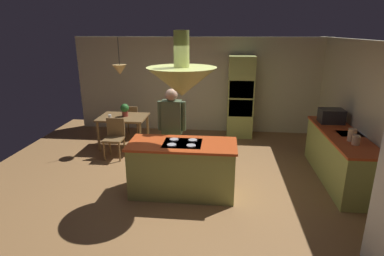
# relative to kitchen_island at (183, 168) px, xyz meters

# --- Properties ---
(ground) EXTENTS (8.16, 8.16, 0.00)m
(ground) POSITION_rel_kitchen_island_xyz_m (0.00, 0.20, -0.46)
(ground) COLOR #9E7042
(wall_back) EXTENTS (6.80, 0.10, 2.55)m
(wall_back) POSITION_rel_kitchen_island_xyz_m (0.00, 3.65, 0.81)
(wall_back) COLOR beige
(wall_back) RESTS_ON ground
(wall_right) EXTENTS (0.10, 7.20, 2.55)m
(wall_right) POSITION_rel_kitchen_island_xyz_m (3.25, 0.60, 0.81)
(wall_right) COLOR beige
(wall_right) RESTS_ON ground
(kitchen_island) EXTENTS (1.81, 0.81, 0.94)m
(kitchen_island) POSITION_rel_kitchen_island_xyz_m (0.00, 0.00, 0.00)
(kitchen_island) COLOR #A8B259
(kitchen_island) RESTS_ON ground
(counter_run_right) EXTENTS (0.73, 2.37, 0.92)m
(counter_run_right) POSITION_rel_kitchen_island_xyz_m (2.84, 0.80, 0.01)
(counter_run_right) COLOR #A8B259
(counter_run_right) RESTS_ON ground
(oven_tower) EXTENTS (0.66, 0.62, 2.10)m
(oven_tower) POSITION_rel_kitchen_island_xyz_m (1.10, 3.24, 0.59)
(oven_tower) COLOR #A8B259
(oven_tower) RESTS_ON ground
(dining_table) EXTENTS (1.11, 0.84, 0.76)m
(dining_table) POSITION_rel_kitchen_island_xyz_m (-1.70, 2.10, 0.19)
(dining_table) COLOR brown
(dining_table) RESTS_ON ground
(person_at_island) EXTENTS (0.53, 0.23, 1.71)m
(person_at_island) POSITION_rel_kitchen_island_xyz_m (-0.29, 0.68, 0.52)
(person_at_island) COLOR tan
(person_at_island) RESTS_ON ground
(range_hood) EXTENTS (1.10, 1.10, 1.00)m
(range_hood) POSITION_rel_kitchen_island_xyz_m (0.00, -0.00, 1.51)
(range_hood) COLOR #A8B259
(pendant_light_over_table) EXTENTS (0.32, 0.32, 0.82)m
(pendant_light_over_table) POSITION_rel_kitchen_island_xyz_m (-1.70, 2.10, 1.40)
(pendant_light_over_table) COLOR #E0B266
(chair_facing_island) EXTENTS (0.40, 0.40, 0.87)m
(chair_facing_island) POSITION_rel_kitchen_island_xyz_m (-1.70, 1.46, 0.04)
(chair_facing_island) COLOR brown
(chair_facing_island) RESTS_ON ground
(chair_by_back_wall) EXTENTS (0.40, 0.40, 0.87)m
(chair_by_back_wall) POSITION_rel_kitchen_island_xyz_m (-1.70, 2.74, 0.04)
(chair_by_back_wall) COLOR brown
(chair_by_back_wall) RESTS_ON ground
(potted_plant_on_table) EXTENTS (0.20, 0.20, 0.30)m
(potted_plant_on_table) POSITION_rel_kitchen_island_xyz_m (-1.66, 2.13, 0.46)
(potted_plant_on_table) COLOR #99382D
(potted_plant_on_table) RESTS_ON dining_table
(cup_on_table) EXTENTS (0.07, 0.07, 0.09)m
(cup_on_table) POSITION_rel_kitchen_island_xyz_m (-1.94, 1.89, 0.34)
(cup_on_table) COLOR white
(cup_on_table) RESTS_ON dining_table
(canister_flour) EXTENTS (0.13, 0.13, 0.16)m
(canister_flour) POSITION_rel_kitchen_island_xyz_m (2.84, 0.22, 0.54)
(canister_flour) COLOR #E0B78C
(canister_flour) RESTS_ON counter_run_right
(canister_sugar) EXTENTS (0.14, 0.14, 0.21)m
(canister_sugar) POSITION_rel_kitchen_island_xyz_m (2.84, 0.40, 0.56)
(canister_sugar) COLOR #E0B78C
(canister_sugar) RESTS_ON counter_run_right
(microwave_on_counter) EXTENTS (0.46, 0.36, 0.28)m
(microwave_on_counter) POSITION_rel_kitchen_island_xyz_m (2.84, 1.50, 0.60)
(microwave_on_counter) COLOR #232326
(microwave_on_counter) RESTS_ON counter_run_right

